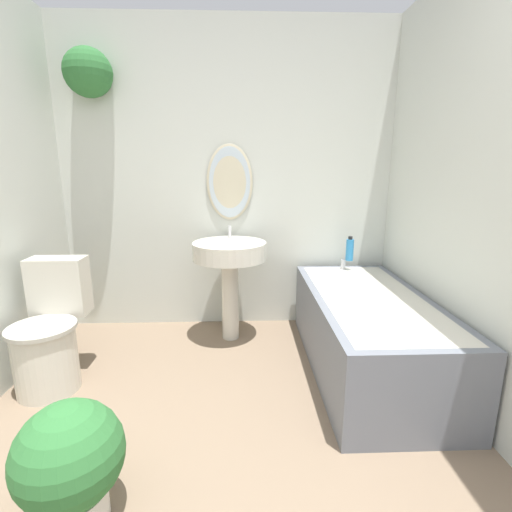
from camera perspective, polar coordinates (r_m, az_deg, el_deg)
The scene contains 7 objects.
wall_back at distance 3.03m, azimuth -6.14°, elevation 12.84°, with size 2.72×0.34×2.40m.
wall_right at distance 2.14m, azimuth 32.93°, elevation 8.72°, with size 0.06×2.61×2.40m.
toilet at distance 2.59m, azimuth -29.13°, elevation -10.67°, with size 0.38×0.53×0.75m.
pedestal_sink at distance 2.78m, azimuth -4.08°, elevation -0.83°, with size 0.55×0.55×0.86m.
bathtub at distance 2.56m, azimuth 16.80°, elevation -10.96°, with size 0.72×1.51×0.58m.
shampoo_bottle at distance 3.02m, azimuth 14.22°, elevation 0.99°, with size 0.06×0.06×0.19m.
potted_plant at distance 1.67m, azimuth -26.67°, elevation -26.25°, with size 0.39×0.39×0.48m.
Camera 1 is at (0.11, -0.52, 1.29)m, focal length 26.00 mm.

